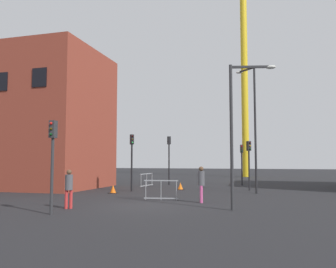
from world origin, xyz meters
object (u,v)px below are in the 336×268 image
at_px(streetlamp_tall, 253,119).
at_px(traffic_light_corner, 53,151).
at_px(traffic_light_median, 132,153).
at_px(pedestrian_walking, 201,181).
at_px(traffic_cone_orange, 113,189).
at_px(traffic_light_far, 169,152).
at_px(traffic_light_island, 249,157).
at_px(pedestrian_waiting, 69,186).
at_px(traffic_light_verge, 242,158).
at_px(streetlamp_short, 238,121).
at_px(traffic_cone_on_verge, 180,186).
at_px(construction_crane, 241,51).

bearing_deg(streetlamp_tall, traffic_light_corner, -123.20).
xyz_separation_m(streetlamp_tall, traffic_light_median, (-8.27, -0.76, -2.20)).
xyz_separation_m(pedestrian_walking, traffic_cone_orange, (-6.48, 3.60, -0.82)).
bearing_deg(traffic_light_far, traffic_light_island, -29.74).
bearing_deg(pedestrian_walking, pedestrian_waiting, -144.74).
xyz_separation_m(traffic_light_verge, traffic_light_corner, (-6.22, -18.95, 0.13)).
bearing_deg(traffic_light_island, pedestrian_waiting, -121.52).
distance_m(traffic_light_corner, traffic_light_far, 17.71).
xyz_separation_m(pedestrian_walking, pedestrian_waiting, (-5.30, -3.75, -0.07)).
xyz_separation_m(traffic_light_verge, pedestrian_waiting, (-6.48, -17.25, -1.39)).
height_order(traffic_light_island, traffic_light_corner, traffic_light_corner).
bearing_deg(streetlamp_tall, traffic_light_island, 100.45).
bearing_deg(streetlamp_short, traffic_cone_on_verge, 116.73).
bearing_deg(traffic_light_verge, traffic_light_far, -168.74).
bearing_deg(traffic_light_corner, pedestrian_waiting, 98.75).
distance_m(construction_crane, traffic_light_median, 29.01).
bearing_deg(traffic_light_verge, traffic_light_median, -130.23).
distance_m(traffic_light_median, traffic_cone_on_verge, 4.45).
distance_m(traffic_light_verge, traffic_light_far, 6.38).
bearing_deg(traffic_light_island, traffic_light_verge, 99.13).
xyz_separation_m(streetlamp_short, traffic_light_corner, (-7.08, -3.18, -1.32)).
height_order(streetlamp_tall, traffic_light_verge, streetlamp_tall).
relative_size(traffic_light_corner, pedestrian_waiting, 2.16).
bearing_deg(traffic_light_corner, traffic_cone_on_verge, 80.64).
bearing_deg(streetlamp_short, pedestrian_waiting, -168.61).
height_order(traffic_light_far, traffic_cone_on_verge, traffic_light_far).
xyz_separation_m(traffic_light_far, pedestrian_walking, (5.06, -12.26, -1.78)).
xyz_separation_m(streetlamp_short, traffic_light_median, (-7.87, 7.49, -1.18)).
bearing_deg(traffic_cone_orange, streetlamp_short, -34.56).
relative_size(streetlamp_short, pedestrian_walking, 3.47).
bearing_deg(pedestrian_waiting, traffic_light_island, 58.48).
relative_size(traffic_light_corner, pedestrian_walking, 2.04).
xyz_separation_m(streetlamp_short, traffic_cone_orange, (-8.52, 5.87, -3.59)).
xyz_separation_m(streetlamp_tall, traffic_light_island, (-0.41, 2.23, -2.46)).
bearing_deg(traffic_light_far, traffic_light_corner, -89.92).
height_order(streetlamp_short, traffic_light_island, streetlamp_short).
relative_size(streetlamp_tall, traffic_light_verge, 2.39).
xyz_separation_m(streetlamp_tall, traffic_light_corner, (-7.48, -11.43, -2.34)).
bearing_deg(pedestrian_walking, traffic_light_verge, 85.01).
bearing_deg(traffic_light_far, traffic_light_verge, 11.26).
xyz_separation_m(streetlamp_short, traffic_cone_on_verge, (-4.94, 9.80, -3.59)).
relative_size(streetlamp_short, traffic_cone_on_verge, 11.91).
distance_m(traffic_light_far, traffic_cone_on_verge, 5.81).
xyz_separation_m(streetlamp_short, traffic_light_verge, (-0.86, 15.77, -1.45)).
bearing_deg(traffic_light_median, traffic_light_island, 20.82).
relative_size(streetlamp_tall, traffic_light_island, 2.38).
xyz_separation_m(traffic_light_corner, traffic_cone_orange, (-1.45, 9.06, -2.27)).
relative_size(traffic_light_median, pedestrian_waiting, 2.30).
bearing_deg(traffic_light_corner, traffic_cone_orange, 99.07).
xyz_separation_m(traffic_light_median, traffic_cone_orange, (-0.66, -1.62, -2.41)).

